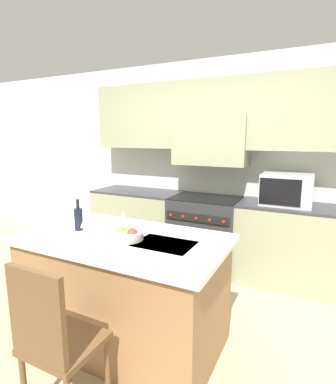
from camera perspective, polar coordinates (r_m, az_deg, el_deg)
The scene contains 11 objects.
ground_plane at distance 2.81m, azimuth -6.04°, elevation -27.00°, with size 10.00×10.00×0.00m, color tan.
back_cabinetry at distance 4.02m, azimuth 8.87°, elevation 8.69°, with size 10.00×0.46×2.70m.
back_counter at distance 3.98m, azimuth 7.29°, elevation -7.67°, with size 3.32×0.62×0.94m.
range_stove at distance 3.96m, azimuth 7.18°, elevation -7.77°, with size 0.85×0.70×0.94m.
microwave at distance 3.63m, azimuth 21.64°, elevation 0.47°, with size 0.55×0.43×0.35m.
kitchen_island at distance 2.63m, azimuth -8.31°, elevation -17.86°, with size 1.66×0.94×0.92m.
island_chair at distance 2.03m, azimuth -21.01°, elevation -24.39°, with size 0.42×0.40×1.03m.
wine_bottle at distance 2.65m, azimuth -16.68°, elevation -4.84°, with size 0.07×0.07×0.27m.
wine_glass_near at distance 2.49m, azimuth -15.50°, elevation -5.51°, with size 0.08×0.08×0.17m.
wine_glass_far at distance 2.56m, azimuth -8.52°, elevation -4.77°, with size 0.08×0.08×0.17m.
fruit_bowl at distance 2.37m, azimuth -7.83°, elevation -8.00°, with size 0.26×0.26×0.10m.
Camera 1 is at (1.22, -1.86, 1.71)m, focal length 28.00 mm.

